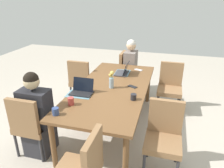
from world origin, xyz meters
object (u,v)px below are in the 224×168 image
object	(u,v)px
person_head_right_left_mid	(130,70)
coffee_mug_near_left	(56,111)
flower_vase	(112,79)
person_far_left_near	(37,119)
chair_near_left_far	(164,133)
chair_far_right_near	(81,79)
laptop_head_right_left_mid	(123,72)
coffee_mug_centre_left	(71,101)
phone_silver	(138,70)
chair_near_right_mid	(170,85)
chair_head_left_right_far	(83,168)
chair_head_right_left_mid	(127,70)
laptop_far_left_near	(82,90)
dining_table	(112,91)
chair_far_left_near	(30,123)
coffee_mug_near_right	(133,97)
phone_black	(132,87)

from	to	relation	value
person_head_right_left_mid	coffee_mug_near_left	distance (m)	2.43
flower_vase	coffee_mug_near_left	world-z (taller)	flower_vase
person_far_left_near	chair_near_left_far	bearing A→B (deg)	-84.14
chair_far_right_near	laptop_head_right_left_mid	size ratio (longest dim) A/B	2.81
laptop_head_right_left_mid	coffee_mug_centre_left	xyz separation A→B (m)	(-1.31, 0.40, 0.01)
person_head_right_left_mid	chair_near_left_far	xyz separation A→B (m)	(-2.08, -0.83, -0.03)
coffee_mug_centre_left	laptop_head_right_left_mid	bearing A→B (deg)	-16.99
person_head_right_left_mid	phone_silver	bearing A→B (deg)	-153.72
chair_far_right_near	phone_silver	xyz separation A→B (m)	(0.20, -1.10, 0.23)
chair_far_right_near	chair_near_right_mid	distance (m)	1.72
person_head_right_left_mid	coffee_mug_near_left	world-z (taller)	person_head_right_left_mid
chair_head_left_right_far	laptop_head_right_left_mid	xyz separation A→B (m)	(2.08, 0.07, 0.27)
person_far_left_near	laptop_head_right_left_mid	size ratio (longest dim) A/B	3.73
chair_head_right_left_mid	laptop_far_left_near	bearing A→B (deg)	170.16
dining_table	chair_head_left_right_far	size ratio (longest dim) A/B	2.56
chair_far_left_near	coffee_mug_near_right	bearing A→B (deg)	-64.87
laptop_head_right_left_mid	coffee_mug_near_left	xyz separation A→B (m)	(-1.59, 0.47, 0.00)
coffee_mug_near_left	phone_black	bearing A→B (deg)	-34.78
person_far_left_near	chair_far_right_near	world-z (taller)	person_far_left_near
person_head_right_left_mid	laptop_far_left_near	bearing A→B (deg)	167.45
dining_table	flower_vase	world-z (taller)	flower_vase
chair_near_right_mid	chair_head_left_right_far	world-z (taller)	same
chair_far_left_near	person_far_left_near	xyz separation A→B (m)	(0.07, -0.06, 0.03)
chair_far_right_near	phone_silver	distance (m)	1.14
chair_near_left_far	coffee_mug_near_left	size ratio (longest dim) A/B	9.93
dining_table	chair_near_right_mid	world-z (taller)	chair_near_right_mid
chair_far_left_near	chair_far_right_near	distance (m)	1.62
person_far_left_near	coffee_mug_near_left	size ratio (longest dim) A/B	13.19
chair_head_left_right_far	phone_silver	world-z (taller)	chair_head_left_right_far
chair_near_right_mid	laptop_head_right_left_mid	world-z (taller)	laptop_head_right_left_mid
chair_near_right_mid	coffee_mug_near_left	xyz separation A→B (m)	(-1.86, 1.31, 0.27)
chair_head_right_left_mid	coffee_mug_near_right	world-z (taller)	chair_head_right_left_mid
chair_near_right_mid	coffee_mug_near_right	size ratio (longest dim) A/B	10.57
chair_near_left_far	phone_black	size ratio (longest dim) A/B	6.00
dining_table	chair_near_left_far	size ratio (longest dim) A/B	2.56
chair_far_left_near	chair_far_right_near	world-z (taller)	same
chair_far_right_near	dining_table	bearing A→B (deg)	-130.03
chair_head_right_left_mid	chair_far_right_near	size ratio (longest dim) A/B	1.00
chair_far_left_near	laptop_far_left_near	world-z (taller)	laptop_far_left_near
chair_head_right_left_mid	person_head_right_left_mid	distance (m)	0.10
chair_head_left_right_far	coffee_mug_centre_left	xyz separation A→B (m)	(0.77, 0.47, 0.28)
flower_vase	laptop_head_right_left_mid	size ratio (longest dim) A/B	0.85
chair_far_right_near	coffee_mug_centre_left	xyz separation A→B (m)	(-1.39, -0.46, 0.28)
person_far_left_near	chair_near_right_mid	bearing A→B (deg)	-44.04
coffee_mug_centre_left	person_head_right_left_mid	bearing A→B (deg)	-10.50
phone_black	coffee_mug_near_left	bearing A→B (deg)	81.67
chair_near_right_mid	laptop_head_right_left_mid	size ratio (longest dim) A/B	2.81
chair_head_right_left_mid	chair_far_right_near	distance (m)	1.09
laptop_far_left_near	coffee_mug_centre_left	bearing A→B (deg)	179.51
person_far_left_near	laptop_head_right_left_mid	bearing A→B (deg)	-29.74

